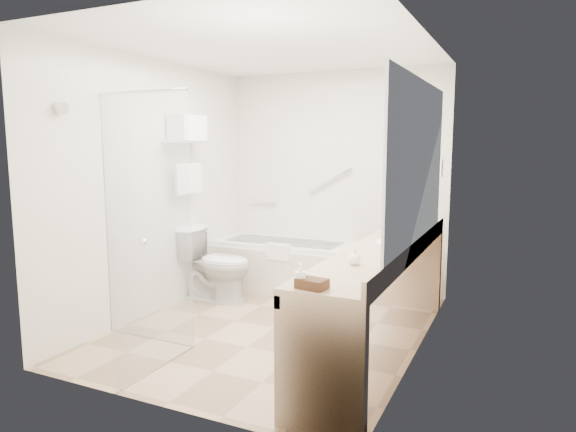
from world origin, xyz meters
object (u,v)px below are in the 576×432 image
at_px(vanity_counter, 381,275).
at_px(toilet, 216,264).
at_px(amenity_basket, 312,284).
at_px(bathtub, 283,264).
at_px(water_bottle_left, 409,226).

distance_m(vanity_counter, toilet, 2.09).
height_order(toilet, amenity_basket, amenity_basket).
distance_m(bathtub, amenity_basket, 3.07).
xyz_separation_m(bathtub, vanity_counter, (1.52, -1.39, 0.36)).
distance_m(vanity_counter, amenity_basket, 1.27).
relative_size(toilet, water_bottle_left, 4.14).
bearing_deg(vanity_counter, amenity_basket, -93.55).
bearing_deg(amenity_basket, water_bottle_left, 85.80).
height_order(amenity_basket, water_bottle_left, water_bottle_left).
distance_m(bathtub, toilet, 0.88).
bearing_deg(toilet, bathtub, -33.94).
bearing_deg(vanity_counter, water_bottle_left, 84.62).
bearing_deg(toilet, water_bottle_left, -91.28).
distance_m(toilet, amenity_basket, 2.73).
bearing_deg(toilet, amenity_basket, -137.69).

